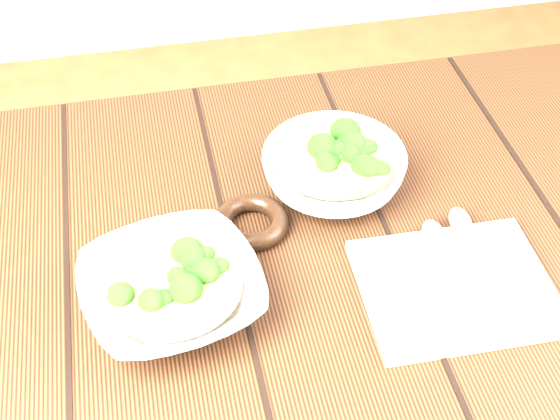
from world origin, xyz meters
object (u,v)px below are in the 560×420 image
soup_bowl_back (334,170)px  napkin (456,287)px  trivet (251,222)px  table (256,335)px  soup_bowl_front (172,290)px

soup_bowl_back → napkin: soup_bowl_back is taller
soup_bowl_back → trivet: bearing=-156.5°
soup_bowl_back → napkin: (0.10, -0.20, -0.03)m
table → soup_bowl_front: size_ratio=5.03×
soup_bowl_front → trivet: bearing=43.5°
soup_bowl_back → napkin: 0.23m
soup_bowl_front → table: bearing=15.3°
table → soup_bowl_back: soup_bowl_back is taller
trivet → napkin: trivet is taller
table → trivet: bearing=81.6°
table → soup_bowl_back: (0.13, 0.13, 0.15)m
table → soup_bowl_front: 0.18m
soup_bowl_back → trivet: soup_bowl_back is taller
table → soup_bowl_back: bearing=44.6°
soup_bowl_front → trivet: 0.15m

